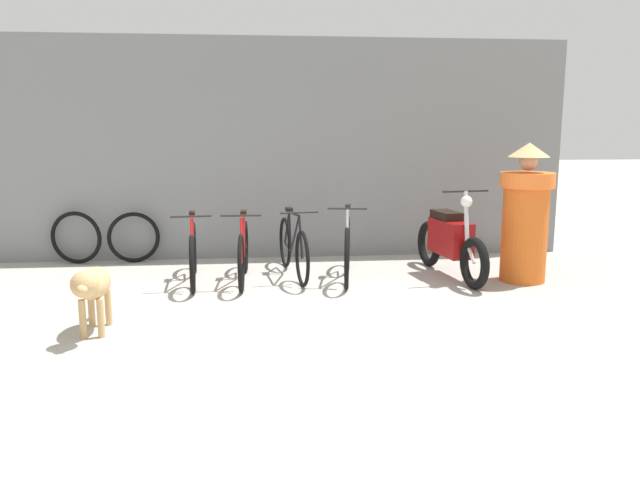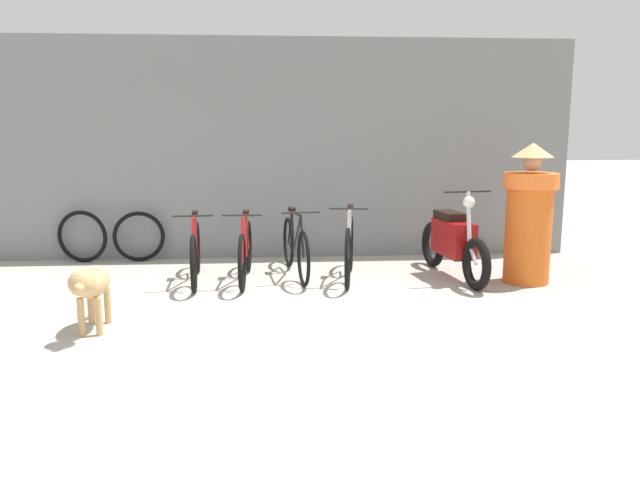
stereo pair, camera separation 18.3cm
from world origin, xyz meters
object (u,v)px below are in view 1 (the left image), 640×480
Objects in this scene: stray_dog at (92,286)px; bicycle_0 at (193,254)px; bicycle_1 at (243,253)px; bicycle_2 at (293,248)px; bicycle_3 at (347,249)px; spare_tire_right at (134,237)px; person_in_robes at (526,213)px; spare_tire_left at (76,238)px; motorcycle at (450,242)px.

bicycle_0 is at bearing 156.70° from stray_dog.
bicycle_2 is (0.62, 0.22, 0.00)m from bicycle_1.
bicycle_3 reaches higher than spare_tire_right.
person_in_robes is 5.18m from spare_tire_right.
person_in_robes reaches higher than spare_tire_right.
bicycle_1 is 0.96× the size of bicycle_2.
bicycle_2 reaches higher than stray_dog.
bicycle_0 is 1.00× the size of person_in_robes.
bicycle_2 reaches higher than spare_tire_left.
stray_dog is at bearing -45.38° from bicycle_3.
bicycle_2 is at bearing 95.86° from bicycle_0.
bicycle_3 is 3.79m from spare_tire_left.
motorcycle is 1.12× the size of person_in_robes.
bicycle_2 is at bearing -100.88° from bicycle_3.
bicycle_0 is 1.01× the size of bicycle_3.
bicycle_1 reaches higher than bicycle_0.
spare_tire_right is (-1.53, 1.24, -0.00)m from bicycle_1.
bicycle_3 is at bearing -19.30° from spare_tire_left.
person_in_robes is at bearing 105.70° from stray_dog.
motorcycle reaches higher than bicycle_1.
spare_tire_left reaches higher than stray_dog.
spare_tire_right is at bearing -115.45° from motorcycle.
motorcycle is (3.17, -0.01, 0.09)m from bicycle_0.
spare_tire_left is (-4.87, 1.25, -0.08)m from motorcycle.
stray_dog is 1.43× the size of spare_tire_left.
bicycle_2 is 0.70m from bicycle_3.
motorcycle is (1.95, -0.24, 0.09)m from bicycle_2.
stray_dog is (-2.57, -1.85, 0.07)m from bicycle_3.
stray_dog is (-1.30, -1.86, 0.09)m from bicycle_1.
motorcycle is at bearing 75.14° from bicycle_2.
bicycle_2 is 2.38m from spare_tire_right.
stray_dog is 3.26m from spare_tire_left.
person_in_robes reaches higher than bicycle_2.
person_in_robes reaches higher than spare_tire_left.
bicycle_1 is at bearing -28.30° from spare_tire_left.
motorcycle is 4.29m from stray_dog.
person_in_robes is at bearing 71.06° from bicycle_2.
motorcycle is at bearing 85.16° from bicycle_0.
bicycle_3 is (1.27, -0.01, 0.02)m from bicycle_1.
motorcycle is (1.30, 0.00, 0.06)m from bicycle_3.
bicycle_3 is at bearing 62.20° from bicycle_2.
motorcycle reaches higher than bicycle_2.
bicycle_0 is 0.89× the size of motorcycle.
bicycle_1 is 1.02× the size of bicycle_3.
person_in_robes reaches higher than bicycle_0.
spare_tire_right is (-0.93, 1.24, -0.00)m from bicycle_0.
bicycle_2 is at bearing 111.63° from bicycle_1.
bicycle_0 reaches higher than spare_tire_right.
bicycle_3 is at bearing -35.51° from person_in_robes.
spare_tire_left is (-1.70, 1.24, 0.01)m from bicycle_0.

